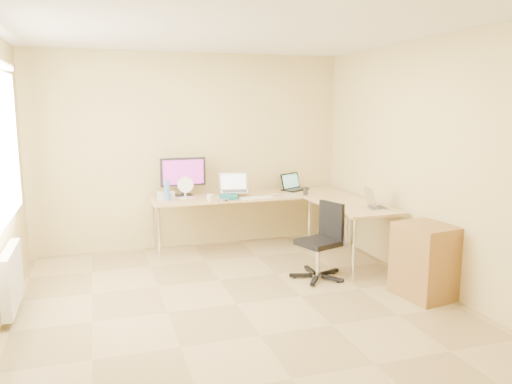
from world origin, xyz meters
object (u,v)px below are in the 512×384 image
object	(u,v)px
desk_return	(352,233)
laptop_return	(378,200)
water_bottle	(167,190)
keyboard	(256,198)
desk_fan	(185,188)
monitor	(183,177)
mug	(210,198)
laptop_black	(295,182)
desk_main	(251,221)
cabinet	(424,262)
laptop_center	(234,183)
office_chair	(318,235)

from	to	relation	value
desk_return	laptop_return	bearing A→B (deg)	-64.83
water_bottle	keyboard	bearing A→B (deg)	-12.00
water_bottle	desk_fan	size ratio (longest dim) A/B	0.97
monitor	mug	xyz separation A→B (m)	(0.25, -0.49, -0.21)
water_bottle	desk_fan	xyz separation A→B (m)	(0.24, 0.05, 0.00)
laptop_black	mug	xyz separation A→B (m)	(-1.34, -0.47, -0.07)
desk_main	cabinet	bearing A→B (deg)	-63.22
desk_main	laptop_black	size ratio (longest dim) A/B	7.08
mug	water_bottle	bearing A→B (deg)	154.54
laptop_black	laptop_return	size ratio (longest dim) A/B	1.21
cabinet	desk_main	bearing A→B (deg)	108.17
desk_fan	cabinet	distance (m)	3.05
mug	laptop_return	distance (m)	2.04
desk_return	mug	xyz separation A→B (m)	(-1.60, 0.71, 0.41)
monitor	laptop_black	world-z (taller)	monitor
laptop_black	cabinet	world-z (taller)	laptop_black
monitor	mug	distance (m)	0.59
desk_return	laptop_black	distance (m)	1.31
mug	cabinet	xyz separation A→B (m)	(1.75, -1.94, -0.41)
laptop_center	keyboard	bearing A→B (deg)	-41.59
desk_main	laptop_center	distance (m)	0.59
monitor	keyboard	distance (m)	1.02
monitor	water_bottle	xyz separation A→B (m)	(-0.25, -0.25, -0.13)
desk_return	keyboard	world-z (taller)	keyboard
keyboard	desk_fan	size ratio (longest dim) A/B	1.60
cabinet	desk_fan	bearing A→B (deg)	123.44
mug	laptop_center	bearing A→B (deg)	33.48
desk_main	monitor	world-z (taller)	monitor
keyboard	desk_main	bearing A→B (deg)	88.28
laptop_black	mug	distance (m)	1.42
monitor	laptop_center	bearing A→B (deg)	-22.14
desk_return	desk_fan	size ratio (longest dim) A/B	4.96
desk_main	water_bottle	bearing A→B (deg)	-177.33
keyboard	office_chair	size ratio (longest dim) A/B	0.49
monitor	laptop_return	xyz separation A→B (m)	(2.00, -1.52, -0.15)
desk_return	laptop_center	world-z (taller)	laptop_center
office_chair	laptop_return	bearing A→B (deg)	-12.45
cabinet	keyboard	bearing A→B (deg)	111.92
keyboard	laptop_center	bearing A→B (deg)	133.33
keyboard	laptop_black	bearing A→B (deg)	35.14
laptop_return	office_chair	size ratio (longest dim) A/B	0.36
monitor	water_bottle	bearing A→B (deg)	-136.67
desk_main	water_bottle	distance (m)	1.23
monitor	cabinet	distance (m)	3.21
monitor	laptop_center	size ratio (longest dim) A/B	1.57
desk_fan	office_chair	world-z (taller)	desk_fan
desk_return	laptop_return	size ratio (longest dim) A/B	4.21
water_bottle	desk_fan	world-z (taller)	desk_fan
desk_return	laptop_black	world-z (taller)	laptop_black
water_bottle	cabinet	world-z (taller)	water_bottle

